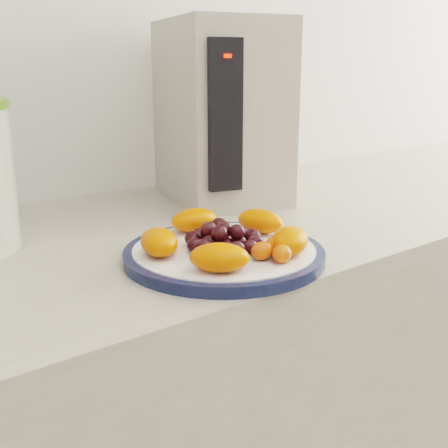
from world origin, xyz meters
TOP-DOWN VIEW (x-y plane):
  - plate_rim at (0.01, 1.03)m, footprint 0.27×0.27m
  - plate_face at (0.01, 1.03)m, footprint 0.24×0.24m
  - appliance_body at (0.23, 1.32)m, footprint 0.25×0.31m
  - appliance_panel at (0.15, 1.20)m, footprint 0.06×0.03m
  - appliance_led at (0.14, 1.19)m, footprint 0.01×0.01m
  - fruit_plate at (0.01, 1.02)m, footprint 0.23×0.22m

SIDE VIEW (x-z plane):
  - plate_rim at x=0.01m, z-range 0.90..0.91m
  - plate_face at x=0.01m, z-range 0.90..0.92m
  - fruit_plate at x=0.01m, z-range 0.91..0.95m
  - appliance_body at x=0.23m, z-range 0.90..1.23m
  - appliance_panel at x=0.15m, z-range 0.95..1.19m
  - appliance_led at x=0.14m, z-range 1.16..1.17m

